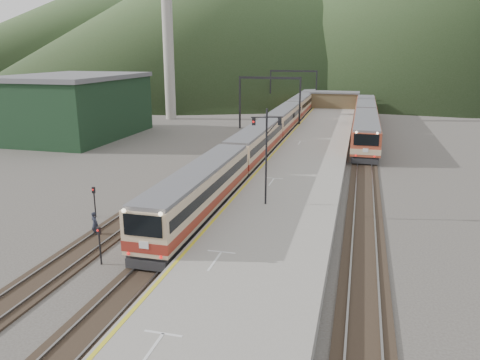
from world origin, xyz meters
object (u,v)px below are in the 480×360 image
(signal_mast, at_px, (266,147))
(worker, at_px, (95,224))
(second_train, at_px, (366,119))
(main_train, at_px, (284,121))

(signal_mast, relative_size, worker, 4.22)
(second_train, relative_size, signal_mast, 6.15)
(second_train, distance_m, signal_mast, 39.73)
(main_train, relative_size, signal_mast, 13.41)
(signal_mast, height_order, worker, signal_mast)
(second_train, height_order, signal_mast, signal_mast)
(second_train, xyz_separation_m, worker, (-17.12, -45.32, -1.32))
(worker, bearing_deg, main_train, -70.83)
(second_train, xyz_separation_m, signal_mast, (-7.02, -38.98, 3.08))
(main_train, distance_m, worker, 42.40)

